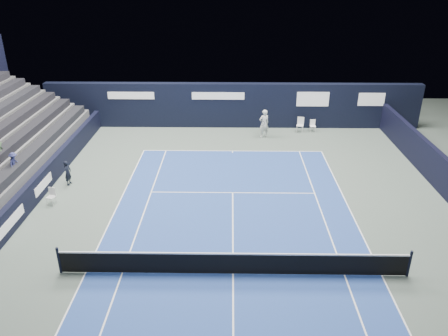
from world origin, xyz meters
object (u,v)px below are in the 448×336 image
(folding_chair_back_b, at_px, (313,125))
(folding_chair_back_a, at_px, (300,124))
(tennis_net, at_px, (233,263))
(line_judge_chair, at_px, (51,195))
(tennis_player, at_px, (264,123))

(folding_chair_back_b, bearing_deg, folding_chair_back_a, -176.97)
(folding_chair_back_a, relative_size, tennis_net, 0.08)
(folding_chair_back_a, xyz_separation_m, tennis_net, (-4.65, -15.48, -0.07))
(folding_chair_back_a, xyz_separation_m, line_judge_chair, (-13.30, -10.29, -0.12))
(folding_chair_back_b, bearing_deg, tennis_net, -112.24)
(folding_chair_back_b, height_order, tennis_net, tennis_net)
(folding_chair_back_b, xyz_separation_m, tennis_player, (-3.45, -1.17, 0.48))
(folding_chair_back_a, bearing_deg, tennis_player, -141.62)
(folding_chair_back_b, bearing_deg, line_judge_chair, -146.48)
(folding_chair_back_b, bearing_deg, tennis_player, -164.00)
(folding_chair_back_a, distance_m, folding_chair_back_b, 0.89)
(folding_chair_back_a, height_order, tennis_player, tennis_player)
(folding_chair_back_b, relative_size, tennis_net, 0.06)
(tennis_player, bearing_deg, line_judge_chair, -139.35)
(folding_chair_back_a, relative_size, folding_chair_back_b, 1.24)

